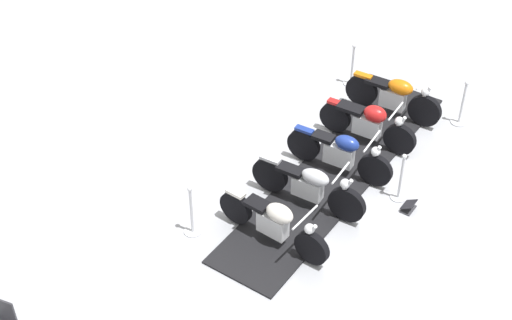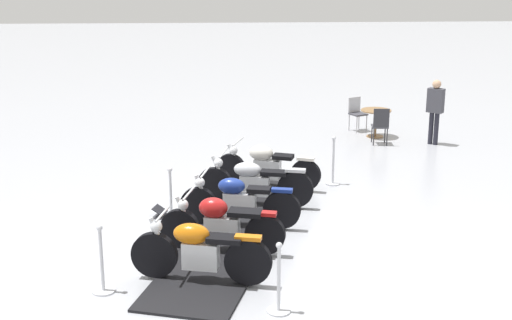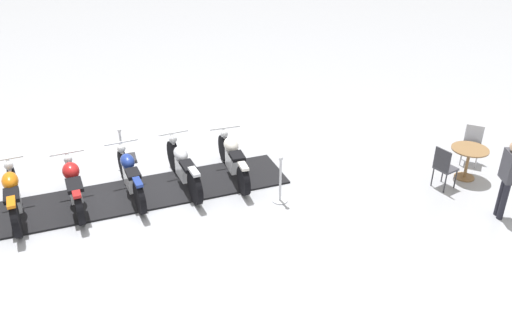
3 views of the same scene
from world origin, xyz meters
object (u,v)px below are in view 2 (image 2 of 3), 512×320
Objects in this scene: motorcycle_chrome at (253,182)px; bystander_person at (435,106)px; cafe_table at (376,116)px; motorcycle_copper at (199,250)px; motorcycle_cream at (266,165)px; stanchion_right_rear at (102,272)px; info_placard at (160,214)px; motorcycle_maroon at (220,223)px; motorcycle_navy at (238,201)px; stanchion_right_mid at (171,202)px; cafe_chair_near_table at (380,124)px; cafe_chair_across_table at (357,112)px; stanchion_left_rear at (279,290)px; stanchion_left_front at (333,168)px.

motorcycle_chrome is 6.57m from bystander_person.
bystander_person is (-0.86, -1.32, 0.44)m from cafe_table.
motorcycle_cream is at bearing -93.16° from motorcycle_copper.
stanchion_right_rear is 0.62× the size of bystander_person.
motorcycle_copper reaches higher than cafe_table.
stanchion_right_rear reaches higher than info_placard.
motorcycle_maroon is 2.09m from info_placard.
motorcycle_navy is 5.87× the size of info_placard.
info_placard is at bearing 42.12° from stanchion_right_mid.
stanchion_right_rear is at bearing 163.52° from stanchion_right_mid.
motorcycle_cream is 2.24× the size of cafe_chair_near_table.
stanchion_right_rear is 1.12× the size of cafe_chair_across_table.
cafe_chair_across_table is at bearing -16.56° from stanchion_left_rear.
motorcycle_copper reaches higher than stanchion_right_mid.
motorcycle_navy reaches higher than stanchion_left_rear.
cafe_chair_near_table is 0.58× the size of bystander_person.
motorcycle_maroon is 5.59× the size of info_placard.
info_placard is at bearing 27.85° from motorcycle_chrome.
cafe_chair_across_table is (4.90, -2.85, 0.04)m from motorcycle_cream.
bystander_person reaches higher than stanchion_right_mid.
motorcycle_cream is at bearing -1.97° from stanchion_left_rear.
motorcycle_chrome is 1.13m from motorcycle_navy.
info_placard is (-1.76, 3.52, -0.29)m from stanchion_left_front.
cafe_chair_across_table is at bearing -34.97° from stanchion_right_mid.
stanchion_right_rear reaches higher than motorcycle_navy.
stanchion_left_front is 0.63× the size of bystander_person.
stanchion_left_front is at bearing -40.78° from stanchion_right_rear.
motorcycle_cream is 4.60m from cafe_chair_near_table.
cafe_chair_across_table is (0.73, 0.37, -0.02)m from cafe_table.
info_placard is (1.70, 1.12, -0.45)m from motorcycle_maroon.
motorcycle_maroon is at bearing 152.35° from cafe_chair_near_table.
bystander_person is at bearing -121.06° from motorcycle_navy.
motorcycle_cream reaches higher than cafe_chair_near_table.
bystander_person is at bearing -116.36° from motorcycle_maroon.
bystander_person is at bearing -124.61° from motorcycle_cream.
cafe_chair_near_table is at bearing -53.38° from bystander_person.
motorcycle_maroon is at bearing -52.73° from stanchion_right_rear.
motorcycle_copper is 9.63m from cafe_table.
motorcycle_copper is 8.88m from cafe_chair_near_table.
motorcycle_chrome is 4.21m from stanchion_left_rear.
motorcycle_chrome is 2.12× the size of stanchion_left_front.
motorcycle_navy is 6.70m from cafe_chair_near_table.
motorcycle_maroon reaches higher than info_placard.
stanchion_right_mid is (3.48, 1.67, 0.05)m from stanchion_left_rear.
info_placard is 7.82m from cafe_table.
stanchion_left_rear is at bearing -154.40° from stanchion_right_mid.
stanchion_left_rear is 5.72m from stanchion_left_front.
cafe_chair_near_table is (3.34, -3.16, 0.05)m from motorcycle_cream.
cafe_chair_near_table is (5.16, -5.01, 0.18)m from stanchion_right_mid.
info_placard is (-1.56, 2.08, -0.44)m from motorcycle_cream.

